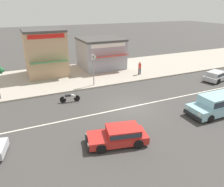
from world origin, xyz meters
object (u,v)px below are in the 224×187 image
street_clock (93,62)px  shopfront_mid_block (101,53)px  motorcycle_1 (70,97)px  minivan_pale_blue_1 (217,104)px  hatchback_silver_2 (217,76)px  arrow_signboard (1,72)px  hatchback_red_3 (119,135)px  pedestrian_mid_kerb (140,67)px  shopfront_corner_warung (45,52)px

street_clock → shopfront_mid_block: 7.30m
motorcycle_1 → street_clock: (3.31, 2.88, 2.20)m
shopfront_mid_block → minivan_pale_blue_1: bearing=-78.6°
hatchback_silver_2 → shopfront_mid_block: shopfront_mid_block is taller
street_clock → arrow_signboard: street_clock is taller
hatchback_silver_2 → arrow_signboard: 22.34m
minivan_pale_blue_1 → hatchback_silver_2: minivan_pale_blue_1 is taller
hatchback_red_3 → shopfront_mid_block: shopfront_mid_block is taller
minivan_pale_blue_1 → pedestrian_mid_kerb: (-0.33, 11.14, 0.22)m
shopfront_corner_warung → minivan_pale_blue_1: bearing=-56.9°
hatchback_silver_2 → street_clock: (-13.35, 4.05, 2.03)m
hatchback_red_3 → shopfront_corner_warung: (-1.68, 16.51, 2.23)m
hatchback_red_3 → pedestrian_mid_kerb: (8.49, 11.55, 0.47)m
motorcycle_1 → hatchback_red_3: bearing=-80.9°
hatchback_silver_2 → shopfront_mid_block: (-9.95, 10.49, 1.50)m
hatchback_red_3 → hatchback_silver_2: bearing=22.1°
pedestrian_mid_kerb → motorcycle_1: bearing=-157.0°
minivan_pale_blue_1 → shopfront_corner_warung: shopfront_corner_warung is taller
hatchback_silver_2 → arrow_signboard: bearing=169.3°
hatchback_red_3 → arrow_signboard: (-6.40, 10.39, 2.04)m
motorcycle_1 → pedestrian_mid_kerb: (9.68, 4.10, 0.64)m
street_clock → arrow_signboard: bearing=179.5°
street_clock → shopfront_corner_warung: bearing=121.6°
street_clock → pedestrian_mid_kerb: street_clock is taller
street_clock → shopfront_corner_warung: size_ratio=0.61×
motorcycle_1 → shopfront_corner_warung: size_ratio=0.33×
motorcycle_1 → shopfront_mid_block: (6.71, 9.32, 1.67)m
arrow_signboard → shopfront_corner_warung: shopfront_corner_warung is taller
motorcycle_1 → shopfront_corner_warung: bearing=93.1°
shopfront_mid_block → arrow_signboard: bearing=-151.9°
arrow_signboard → pedestrian_mid_kerb: (14.88, 1.16, -1.57)m
minivan_pale_blue_1 → pedestrian_mid_kerb: pedestrian_mid_kerb is taller
shopfront_corner_warung → pedestrian_mid_kerb: bearing=-26.0°
hatchback_red_3 → pedestrian_mid_kerb: size_ratio=2.56×
minivan_pale_blue_1 → motorcycle_1: minivan_pale_blue_1 is taller
shopfront_corner_warung → motorcycle_1: bearing=-86.9°
street_clock → shopfront_corner_warung: (-3.80, 6.19, 0.20)m
motorcycle_1 → street_clock: 4.91m
minivan_pale_blue_1 → hatchback_red_3: size_ratio=1.15×
hatchback_silver_2 → hatchback_red_3: 16.69m
hatchback_red_3 → shopfront_mid_block: bearing=71.8°
street_clock → shopfront_mid_block: size_ratio=0.54×
minivan_pale_blue_1 → pedestrian_mid_kerb: 11.15m
hatchback_red_3 → motorcycle_1: bearing=99.1°
hatchback_red_3 → arrow_signboard: 12.38m
minivan_pale_blue_1 → pedestrian_mid_kerb: bearing=91.7°
minivan_pale_blue_1 → arrow_signboard: bearing=146.7°
hatchback_silver_2 → street_clock: street_clock is taller
hatchback_red_3 → shopfront_corner_warung: size_ratio=0.75×
street_clock → arrow_signboard: size_ratio=1.12×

